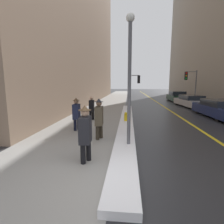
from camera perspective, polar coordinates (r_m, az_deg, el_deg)
ground_plane at (r=4.48m, az=0.21°, el=-21.92°), size 160.00×160.00×0.00m
sidewalk_slab at (r=19.11m, az=-1.62°, el=2.17°), size 4.00×80.00×0.01m
road_centre_stripe at (r=19.31m, az=16.35°, el=1.86°), size 0.16×80.00×0.00m
snow_bank_curb at (r=10.19m, az=4.68°, el=-3.49°), size 0.77×14.65×0.19m
building_facade_left at (r=26.53m, az=-12.52°, el=28.86°), size 6.00×36.00×22.74m
lamp_post at (r=6.07m, az=5.76°, el=13.28°), size 0.28×0.28×4.56m
traffic_light_near at (r=20.46m, az=7.58°, el=9.50°), size 1.31×0.33×3.45m
traffic_light_far at (r=21.50m, az=24.06°, el=9.52°), size 1.31×0.32×3.82m
pedestrian_trailing at (r=5.18m, az=-8.68°, el=-6.39°), size 0.37×0.75×1.72m
pedestrian_with_shoulder_bag at (r=7.30m, az=-4.24°, el=-1.69°), size 0.37×0.75×1.73m
pedestrian_in_fedora at (r=8.85m, az=-11.52°, el=-0.19°), size 0.35×0.53×1.66m
pedestrian_in_glasses at (r=11.29m, az=-6.67°, el=1.61°), size 0.32×0.51×1.53m
parked_car_navy at (r=14.43m, az=31.48°, el=0.91°), size 1.98×4.88×1.23m
parked_car_silver at (r=19.80m, az=24.31°, el=3.26°), size 2.30×4.80×1.19m
parked_car_dark_green at (r=25.47m, az=20.42°, el=4.76°), size 1.91×4.32×1.35m
fire_hydrant at (r=10.22m, az=4.54°, el=-2.00°), size 0.20×0.20×0.70m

